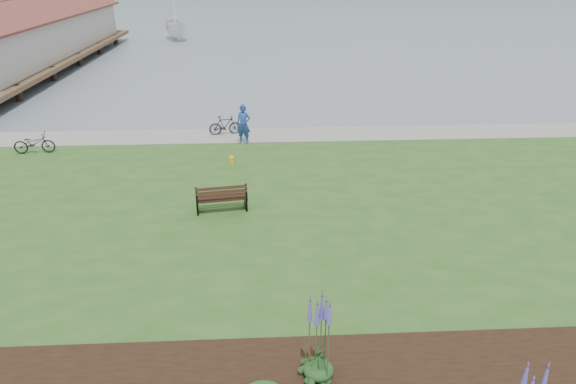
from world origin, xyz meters
The scene contains 11 objects.
ground centered at (0.00, 0.00, 0.00)m, with size 600.00×600.00×0.00m, color slate.
lawn centered at (0.00, -2.00, 0.20)m, with size 34.00×20.00×0.40m, color #29501C.
shoreline_path centered at (0.00, 6.90, 0.42)m, with size 34.00×2.20×0.03m, color gray.
pier_pavilion centered at (-20.00, 27.52, 2.64)m, with size 8.00×36.00×5.40m.
park_bench centered at (-2.74, -1.21, 0.91)m, with size 1.74×0.91×1.03m.
person centered at (-2.18, 5.78, 1.45)m, with size 0.76×0.53×2.10m, color #1F4190.
bicycle_a centered at (-11.17, 4.97, 0.85)m, with size 1.71×0.60×0.89m, color black.
bicycle_b centered at (-3.10, 7.12, 0.86)m, with size 1.53×0.44×0.92m, color black.
sailboat centered at (-10.60, 43.31, 0.00)m, with size 9.33×9.50×24.59m, color silver.
pannier centered at (-2.63, 3.24, 0.54)m, with size 0.17×0.27×0.29m, color gold.
echium_4 centered at (-0.35, -8.79, 1.46)m, with size 0.62×0.62×2.37m.
Camera 1 is at (-1.38, -16.57, 7.98)m, focal length 32.00 mm.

